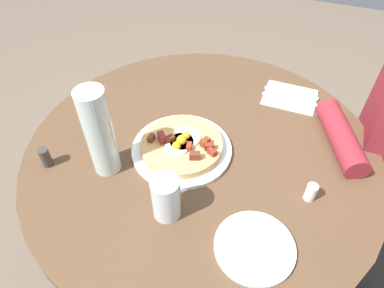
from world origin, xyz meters
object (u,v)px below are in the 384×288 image
object	(u,v)px
pizza_plate	(182,149)
knife	(289,99)
bread_plate	(255,247)
dining_table	(201,185)
fork	(291,93)
breakfast_pizza	(182,145)
water_bottle	(99,133)
water_glass	(166,198)
pepper_shaker	(46,157)
salt_shaker	(311,192)

from	to	relation	value
pizza_plate	knife	world-z (taller)	pizza_plate
pizza_plate	bread_plate	bearing A→B (deg)	-39.96
dining_table	fork	world-z (taller)	fork
breakfast_pizza	fork	distance (m)	0.45
bread_plate	water_bottle	xyz separation A→B (m)	(-0.43, 0.10, 0.12)
breakfast_pizza	water_glass	distance (m)	0.21
water_bottle	pepper_shaker	xyz separation A→B (m)	(-0.16, -0.05, -0.10)
dining_table	breakfast_pizza	distance (m)	0.21
pizza_plate	salt_shaker	bearing A→B (deg)	-6.26
salt_shaker	pepper_shaker	size ratio (longest dim) A/B	0.84
knife	salt_shaker	xyz separation A→B (m)	(0.11, -0.37, 0.02)
breakfast_pizza	water_bottle	xyz separation A→B (m)	(-0.17, -0.13, 0.10)
water_bottle	pizza_plate	bearing A→B (deg)	37.08
knife	salt_shaker	size ratio (longest dim) A/B	3.69
water_glass	salt_shaker	distance (m)	0.36
breakfast_pizza	bread_plate	xyz separation A→B (m)	(0.26, -0.22, -0.02)
fork	knife	distance (m)	0.04
dining_table	knife	xyz separation A→B (m)	(0.20, 0.30, 0.19)
fork	salt_shaker	world-z (taller)	salt_shaker
bread_plate	fork	world-z (taller)	bread_plate
pizza_plate	fork	world-z (taller)	pizza_plate
fork	pepper_shaker	distance (m)	0.79
water_bottle	salt_shaker	world-z (taller)	water_bottle
pizza_plate	bread_plate	world-z (taller)	pizza_plate
water_glass	pizza_plate	bearing A→B (deg)	101.97
pepper_shaker	water_glass	bearing A→B (deg)	-4.19
breakfast_pizza	bread_plate	size ratio (longest dim) A/B	1.26
fork	water_glass	bearing A→B (deg)	70.90
breakfast_pizza	bread_plate	bearing A→B (deg)	-39.98
breakfast_pizza	pepper_shaker	size ratio (longest dim) A/B	3.97
knife	breakfast_pizza	bearing A→B (deg)	54.17
pizza_plate	breakfast_pizza	bearing A→B (deg)	-31.52
bread_plate	knife	bearing A→B (deg)	91.49
knife	water_bottle	distance (m)	0.63
fork	knife	world-z (taller)	same
salt_shaker	water_bottle	bearing A→B (deg)	-170.70
dining_table	pizza_plate	distance (m)	0.19
water_glass	water_bottle	world-z (taller)	water_bottle
pepper_shaker	pizza_plate	bearing A→B (deg)	28.48
fork	water_bottle	world-z (taller)	water_bottle
dining_table	pizza_plate	world-z (taller)	pizza_plate
knife	water_bottle	bearing A→B (deg)	48.64
knife	water_glass	world-z (taller)	water_glass
bread_plate	salt_shaker	bearing A→B (deg)	61.96
bread_plate	water_glass	size ratio (longest dim) A/B	1.52
dining_table	water_bottle	world-z (taller)	water_bottle
pizza_plate	water_bottle	xyz separation A→B (m)	(-0.17, -0.13, 0.12)
breakfast_pizza	salt_shaker	bearing A→B (deg)	-6.20
dining_table	pepper_shaker	xyz separation A→B (m)	(-0.37, -0.21, 0.21)
water_bottle	water_glass	bearing A→B (deg)	-20.25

